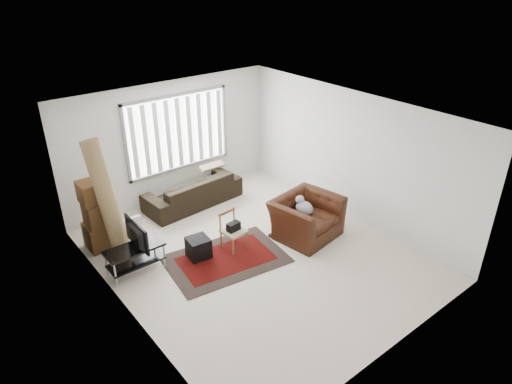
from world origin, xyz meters
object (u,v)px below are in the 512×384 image
(moving_boxes, at_px, (98,217))
(armchair, at_px, (306,215))
(side_chair, at_px, (233,229))
(tv_stand, at_px, (135,254))
(sofa, at_px, (193,187))

(moving_boxes, relative_size, armchair, 0.98)
(side_chair, relative_size, armchair, 0.54)
(moving_boxes, bearing_deg, armchair, -33.13)
(moving_boxes, distance_m, armchair, 3.96)
(moving_boxes, bearing_deg, tv_stand, -82.68)
(tv_stand, xyz_separation_m, armchair, (3.17, -1.00, 0.10))
(moving_boxes, height_order, armchair, moving_boxes)
(moving_boxes, xyz_separation_m, armchair, (3.32, -2.16, -0.17))
(sofa, bearing_deg, moving_boxes, 5.76)
(side_chair, bearing_deg, sofa, 74.82)
(tv_stand, xyz_separation_m, sofa, (2.12, 1.53, 0.06))
(sofa, height_order, armchair, armchair)
(sofa, xyz_separation_m, side_chair, (-0.35, -2.00, -0.00))
(side_chair, distance_m, armchair, 1.49)
(tv_stand, bearing_deg, side_chair, -14.77)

